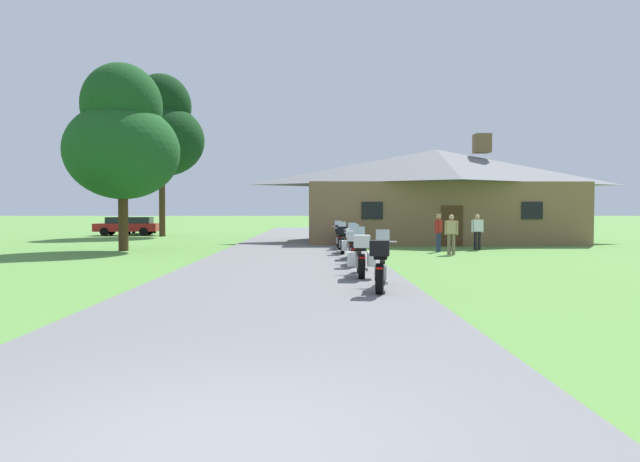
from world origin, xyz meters
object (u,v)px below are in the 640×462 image
motorcycle_yellow_nearest_to_camera (381,265)px  bystander_red_shirt_beside_signpost (439,231)px  motorcycle_red_sixth_in_row (339,237)px  parked_white_sedan_far_left (142,226)px  motorcycle_blue_third_in_row (354,248)px  parked_red_suv_far_left (128,225)px  motorcycle_blue_fourth_in_row (352,243)px  bystander_tan_shirt_by_tree (451,232)px  tree_left_near (122,138)px  motorcycle_green_second_in_row (361,256)px  motorcycle_white_fifth_in_row (342,240)px  bystander_white_shirt_near_lodge (477,230)px  tree_left_far (161,130)px  motorcycle_red_farthest_in_row (341,234)px

motorcycle_yellow_nearest_to_camera → bystander_red_shirt_beside_signpost: size_ratio=1.23×
motorcycle_red_sixth_in_row → parked_white_sedan_far_left: size_ratio=0.47×
motorcycle_blue_third_in_row → motorcycle_red_sixth_in_row: (-0.08, 8.06, 0.00)m
motorcycle_yellow_nearest_to_camera → parked_red_suv_far_left: (-15.44, 30.21, 0.16)m
motorcycle_yellow_nearest_to_camera → motorcycle_blue_third_in_row: 5.81m
motorcycle_blue_fourth_in_row → bystander_tan_shirt_by_tree: bearing=34.0°
motorcycle_blue_third_in_row → motorcycle_blue_fourth_in_row: 2.61m
motorcycle_blue_third_in_row → bystander_red_shirt_beside_signpost: bystander_red_shirt_beside_signpost is taller
motorcycle_blue_third_in_row → tree_left_near: 13.32m
motorcycle_green_second_in_row → parked_white_sedan_far_left: bearing=118.5°
motorcycle_yellow_nearest_to_camera → tree_left_near: bearing=136.6°
motorcycle_yellow_nearest_to_camera → motorcycle_white_fifth_in_row: same height
bystander_tan_shirt_by_tree → tree_left_near: size_ratio=0.20×
bystander_white_shirt_near_lodge → bystander_red_shirt_beside_signpost: bystander_red_shirt_beside_signpost is taller
motorcycle_green_second_in_row → motorcycle_red_sixth_in_row: size_ratio=1.00×
motorcycle_red_sixth_in_row → bystander_tan_shirt_by_tree: (4.49, -3.08, 0.31)m
bystander_white_shirt_near_lodge → motorcycle_yellow_nearest_to_camera: bearing=-106.1°
motorcycle_green_second_in_row → parked_red_suv_far_left: size_ratio=0.44×
tree_left_near → parked_red_suv_far_left: size_ratio=1.80×
tree_left_near → motorcycle_red_sixth_in_row: bearing=2.7°
bystander_tan_shirt_by_tree → parked_white_sedan_far_left: size_ratio=0.37×
motorcycle_red_sixth_in_row → tree_left_near: (-9.88, -0.46, 4.51)m
bystander_white_shirt_near_lodge → bystander_red_shirt_beside_signpost: (-2.11, -1.27, 0.02)m
motorcycle_green_second_in_row → tree_left_far: size_ratio=0.18×
bystander_tan_shirt_by_tree → tree_left_far: (-16.69, 17.87, 6.79)m
bystander_tan_shirt_by_tree → motorcycle_white_fifth_in_row: bearing=17.8°
motorcycle_red_sixth_in_row → motorcycle_red_farthest_in_row: bearing=84.3°
motorcycle_blue_fourth_in_row → bystander_red_shirt_beside_signpost: bearing=49.3°
motorcycle_yellow_nearest_to_camera → tree_left_near: 17.38m
motorcycle_blue_third_in_row → motorcycle_red_farthest_in_row: size_ratio=1.00×
motorcycle_blue_fourth_in_row → motorcycle_red_sixth_in_row: same height
bystander_white_shirt_near_lodge → parked_white_sedan_far_left: 29.47m
bystander_tan_shirt_by_tree → motorcycle_blue_fourth_in_row: bearing=49.9°
parked_white_sedan_far_left → bystander_red_shirt_beside_signpost: bearing=-57.0°
tree_left_near → parked_white_sedan_far_left: 21.45m
bystander_red_shirt_beside_signpost → parked_red_suv_far_left: bearing=80.7°
motorcycle_blue_fourth_in_row → motorcycle_green_second_in_row: bearing=-86.7°
motorcycle_white_fifth_in_row → parked_red_suv_far_left: bearing=130.8°
motorcycle_red_sixth_in_row → bystander_tan_shirt_by_tree: bearing=-34.9°
bystander_white_shirt_near_lodge → parked_white_sedan_far_left: bystander_white_shirt_near_lodge is taller
bystander_white_shirt_near_lodge → tree_left_near: 16.86m
bystander_tan_shirt_by_tree → parked_white_sedan_far_left: 30.21m
motorcycle_blue_third_in_row → motorcycle_green_second_in_row: bearing=-86.1°
motorcycle_blue_third_in_row → bystander_white_shirt_near_lodge: size_ratio=1.25×
motorcycle_blue_fourth_in_row → bystander_white_shirt_near_lodge: size_ratio=1.25×
motorcycle_red_farthest_in_row → tree_left_near: 11.57m
bystander_white_shirt_near_lodge → bystander_tan_shirt_by_tree: size_ratio=1.00×
bystander_tan_shirt_by_tree → tree_left_far: size_ratio=0.14×
motorcycle_white_fifth_in_row → parked_white_sedan_far_left: size_ratio=0.47×
tree_left_far → parked_white_sedan_far_left: bearing=120.8°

